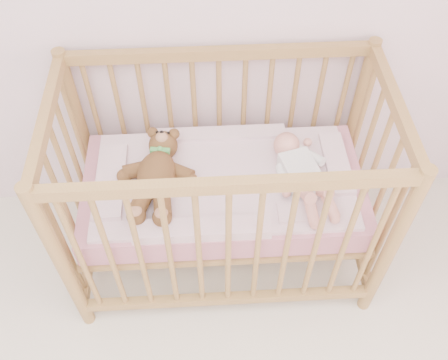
{
  "coord_description": "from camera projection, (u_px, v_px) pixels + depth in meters",
  "views": [
    {
      "loc": [
        0.34,
        0.24,
        2.23
      ],
      "look_at": [
        0.42,
        1.55,
        0.62
      ],
      "focal_mm": 40.0,
      "sensor_mm": 36.0,
      "label": 1
    }
  ],
  "objects": [
    {
      "name": "crib",
      "position": [
        223.0,
        188.0,
        2.2
      ],
      "size": [
        1.36,
        0.76,
        1.0
      ],
      "primitive_type": null,
      "color": "#A57F46",
      "rests_on": "floor"
    },
    {
      "name": "mattress",
      "position": [
        223.0,
        191.0,
        2.21
      ],
      "size": [
        1.22,
        0.62,
        0.13
      ],
      "primitive_type": "cube",
      "color": "#C97D8C",
      "rests_on": "crib"
    },
    {
      "name": "blanket",
      "position": [
        223.0,
        180.0,
        2.15
      ],
      "size": [
        1.1,
        0.58,
        0.06
      ],
      "primitive_type": null,
      "color": "pink",
      "rests_on": "mattress"
    },
    {
      "name": "baby",
      "position": [
        301.0,
        169.0,
        2.09
      ],
      "size": [
        0.37,
        0.56,
        0.12
      ],
      "primitive_type": null,
      "rotation": [
        0.0,
        0.0,
        0.26
      ],
      "color": "white",
      "rests_on": "blanket"
    },
    {
      "name": "teddy_bear",
      "position": [
        156.0,
        173.0,
        2.06
      ],
      "size": [
        0.42,
        0.55,
        0.14
      ],
      "primitive_type": null,
      "rotation": [
        0.0,
        0.0,
        -0.13
      ],
      "color": "brown",
      "rests_on": "blanket"
    }
  ]
}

